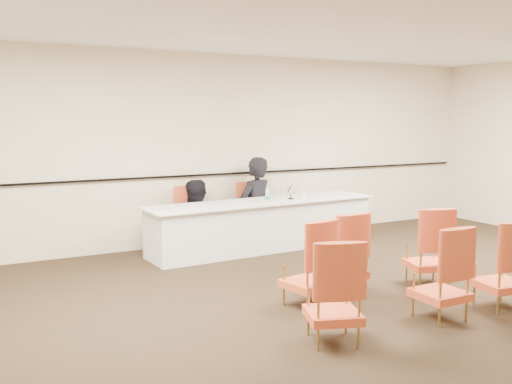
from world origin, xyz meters
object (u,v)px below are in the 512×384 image
Objects in this scene: aud_chair_front_right at (428,246)px; aud_chair_back_right at (502,263)px; drinking_glass at (270,198)px; panelist_second at (194,232)px; microphone at (291,191)px; panelist_main_chair at (255,212)px; aud_chair_front_left at (308,263)px; panelist_second_chair at (194,218)px; aud_chair_back_left at (333,290)px; panel_table at (263,225)px; aud_chair_front_mid at (342,253)px; aud_chair_back_mid at (441,272)px; panelist_main at (255,214)px; water_bottle at (267,194)px; coffee_cup at (303,195)px.

aud_chair_back_right is (0.06, -0.98, 0.00)m from aud_chair_front_right.
aud_chair_back_right is (0.78, -3.52, -0.32)m from drinking_glass.
panelist_second is 1.61m from microphone.
panelist_main_chair is 1.00× the size of aud_chair_front_left.
microphone is at bearing -24.76° from panelist_second_chair.
aud_chair_back_left is at bearing -138.36° from aud_chair_front_right.
aud_chair_back_right is (1.80, -4.09, 0.00)m from panelist_second_chair.
aud_chair_front_mid is at bearing -100.33° from panel_table.
panel_table is at bearing 148.91° from drinking_glass.
aud_chair_back_right is at bearing -66.69° from microphone.
panelist_second_chair reaches higher than drinking_glass.
aud_chair_back_mid is at bearing -174.19° from aud_chair_back_right.
microphone is 2.60m from aud_chair_front_right.
aud_chair_back_left is (-0.91, -1.09, 0.00)m from aud_chair_front_mid.
microphone is at bearing -67.38° from panelist_main_chair.
panelist_main_chair is (0.00, 0.00, 0.03)m from panelist_main.
water_bottle is at bearing 126.72° from panelist_second.
aud_chair_front_mid is at bearing -112.93° from coffee_cup.
panelist_main_chair is at bearing 123.87° from coffee_cup.
water_bottle is (0.02, -0.11, 0.48)m from panel_table.
panelist_main_chair is 3.61× the size of microphone.
panelist_second_chair is 1.00× the size of aud_chair_back_mid.
panelist_main_chair reaches higher than coffee_cup.
panelist_second reaches higher than aud_chair_front_right.
panelist_main is 0.80m from microphone.
aud_chair_front_mid is (-0.42, -2.35, -0.32)m from drinking_glass.
panelist_main_chair is 7.32× the size of coffee_cup.
coffee_cup is at bearing 66.85° from aud_chair_front_mid.
panelist_second is 0.21m from panelist_second_chair.
panelist_second_chair and aud_chair_back_left have the same top height.
microphone is 0.37m from drinking_glass.
aud_chair_back_mid is (0.95, -0.93, 0.00)m from aud_chair_front_left.
panelist_second reaches higher than aud_chair_back_left.
aud_chair_front_mid is 1.42m from aud_chair_back_left.
coffee_cup is 2.49m from aud_chair_front_right.
microphone is at bearing 106.59° from aud_chair_back_right.
drinking_glass is 3.62m from aud_chair_back_right.
coffee_cup is 3.47m from aud_chair_back_right.
drinking_glass is at bearing -31.71° from panelist_second_chair.
aud_chair_back_mid is at bearing 83.54° from panelist_second.
panelist_main reaches higher than aud_chair_front_right.
microphone is 2.03× the size of coffee_cup.
microphone is at bearing 51.81° from aud_chair_front_left.
panelist_main is 1.94× the size of aud_chair_front_mid.
microphone reaches higher than drinking_glass.
microphone is 0.28× the size of aud_chair_front_mid.
panelist_main_chair is 3.33m from aud_chair_front_left.
aud_chair_back_mid reaches higher than coffee_cup.
panelist_second_chair is at bearing 174.49° from microphone.
aud_chair_front_left is at bearing -122.03° from coffee_cup.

